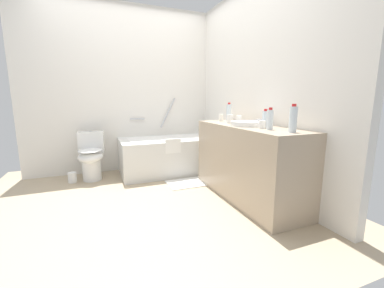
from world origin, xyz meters
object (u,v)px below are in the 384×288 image
water_bottle_0 (293,119)px  drinking_glass_3 (239,120)px  drinking_glass_1 (221,118)px  toilet_paper_roll (72,177)px  drinking_glass_0 (262,124)px  toilet (91,157)px  sink_basin (247,124)px  water_bottle_3 (265,119)px  water_bottle_2 (229,113)px  bath_mat (187,183)px  water_bottle_1 (270,119)px  bathtub (168,154)px  sink_faucet (262,122)px  drinking_glass_2 (230,119)px

water_bottle_0 → drinking_glass_3: size_ratio=2.47×
drinking_glass_1 → toilet_paper_roll: (-1.89, 0.71, -0.81)m
drinking_glass_0 → drinking_glass_1: (0.02, 0.89, 0.01)m
toilet → toilet_paper_roll: bearing=-75.8°
sink_basin → drinking_glass_3: drinking_glass_3 is taller
sink_basin → drinking_glass_0: drinking_glass_0 is taller
water_bottle_3 → water_bottle_2: bearing=91.7°
drinking_glass_0 → bath_mat: 1.37m
water_bottle_1 → sink_basin: bearing=89.7°
drinking_glass_3 → toilet_paper_roll: bearing=149.8°
bathtub → sink_basin: 1.53m
sink_faucet → water_bottle_0: water_bottle_0 is taller
bathtub → water_bottle_0: (0.55, -1.94, 0.66)m
drinking_glass_2 → sink_faucet: bearing=-57.2°
drinking_glass_0 → drinking_glass_3: drinking_glass_3 is taller
water_bottle_3 → drinking_glass_2: (-0.08, 0.56, -0.04)m
drinking_glass_1 → drinking_glass_3: bearing=-87.7°
sink_basin → water_bottle_3: size_ratio=1.85×
water_bottle_0 → drinking_glass_1: (-0.02, 1.24, -0.07)m
bath_mat → toilet_paper_roll: 1.57m
water_bottle_1 → drinking_glass_3: 0.60m
water_bottle_1 → drinking_glass_0: 0.13m
sink_faucet → bath_mat: bearing=132.1°
sink_faucet → drinking_glass_2: bearing=122.8°
sink_faucet → drinking_glass_2: 0.40m
water_bottle_2 → toilet_paper_roll: 2.28m
sink_basin → drinking_glass_1: size_ratio=3.78×
water_bottle_0 → bath_mat: 1.69m
bathtub → sink_faucet: size_ratio=9.48×
sink_faucet → bath_mat: (-0.64, 0.70, -0.86)m
sink_basin → water_bottle_3: 0.24m
bath_mat → toilet_paper_roll: bearing=156.4°
water_bottle_0 → bath_mat: water_bottle_0 is taller
drinking_glass_3 → drinking_glass_2: bearing=113.4°
bathtub → toilet_paper_roll: (-1.36, 0.00, -0.22)m
bathtub → water_bottle_1: size_ratio=6.92×
drinking_glass_1 → water_bottle_3: bearing=-87.2°
water_bottle_1 → drinking_glass_2: water_bottle_1 is taller
sink_faucet → toilet_paper_roll: bearing=147.3°
sink_basin → sink_faucet: size_ratio=2.31×
drinking_glass_1 → drinking_glass_2: size_ratio=0.90×
bath_mat → drinking_glass_2: bearing=-41.1°
water_bottle_0 → water_bottle_1: (-0.05, 0.24, -0.02)m
water_bottle_0 → water_bottle_2: (-0.00, 1.07, 0.00)m
toilet_paper_roll → water_bottle_3: bearing=-38.8°
water_bottle_1 → water_bottle_3: 0.16m
sink_basin → toilet_paper_roll: bearing=144.5°
water_bottle_3 → toilet_paper_roll: bearing=141.2°
drinking_glass_0 → drinking_glass_1: 0.89m
drinking_glass_0 → toilet_paper_roll: (-1.87, 1.60, -0.80)m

